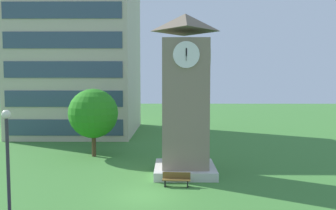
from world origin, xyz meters
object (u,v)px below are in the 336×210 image
park_bench (176,179)px  street_lamp (8,160)px  tree_by_building (93,113)px  clock_tower (185,103)px

park_bench → street_lamp: size_ratio=0.33×
park_bench → tree_by_building: (-7.26, 8.47, 3.40)m
street_lamp → clock_tower: bearing=53.2°
clock_tower → park_bench: size_ratio=6.28×
park_bench → clock_tower: bearing=77.3°
park_bench → street_lamp: street_lamp is taller
clock_tower → tree_by_building: size_ratio=1.89×
clock_tower → park_bench: (-0.67, -2.97, -4.72)m
street_lamp → tree_by_building: 15.88m
clock_tower → tree_by_building: (-7.93, 5.50, -1.32)m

